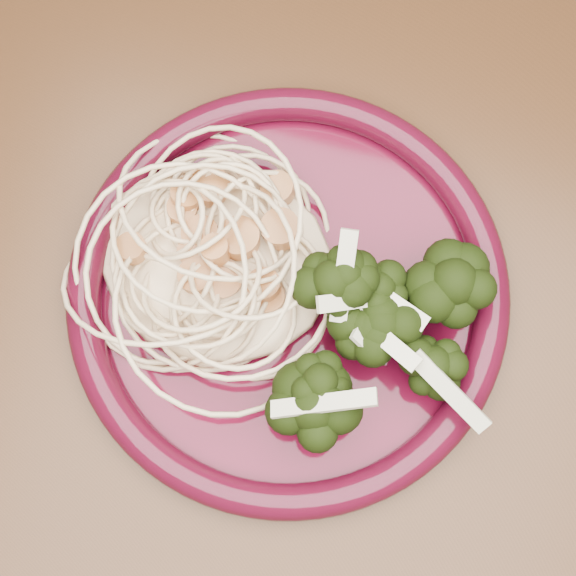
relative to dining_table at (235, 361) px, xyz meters
The scene contains 6 objects.
dining_table is the anchor object (origin of this frame).
dinner_plate 0.12m from the dining_table, 49.20° to the left, with size 0.31×0.31×0.02m.
spaghetti_pile 0.13m from the dining_table, 110.69° to the left, with size 0.15×0.13×0.03m, color beige.
scallop_cluster 0.17m from the dining_table, 110.69° to the left, with size 0.12×0.12×0.04m, color #C48045, non-canonical shape.
broccoli_pile 0.16m from the dining_table, 17.94° to the left, with size 0.10×0.16×0.06m, color black.
onion_garnish 0.19m from the dining_table, 17.94° to the left, with size 0.07×0.10×0.05m, color beige, non-canonical shape.
Camera 1 is at (0.06, -0.08, 1.25)m, focal length 50.00 mm.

